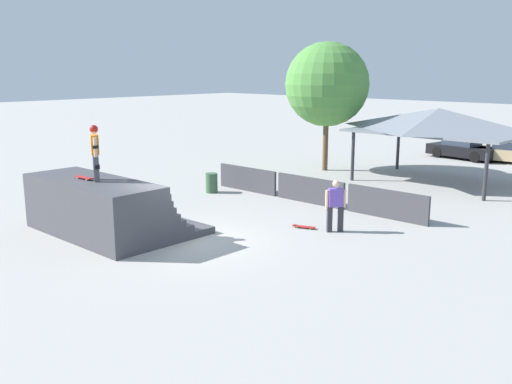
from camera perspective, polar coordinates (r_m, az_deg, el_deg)
name	(u,v)px	position (r m, az deg, el deg)	size (l,w,h in m)	color
ground_plane	(184,242)	(18.00, -7.26, -4.98)	(160.00, 160.00, 0.00)	#A3A09B
quarter_pipe_ramp	(103,209)	(19.25, -15.09, -1.68)	(5.38, 3.82, 1.83)	#424247
skater_on_deck	(95,149)	(18.54, -15.80, 4.17)	(0.73, 0.51, 1.76)	#4C4C51
skateboard_on_deck	(85,178)	(19.02, -16.78, 1.39)	(0.85, 0.24, 0.09)	silver
bystander_walking	(335,203)	(18.92, 7.95, -1.13)	(0.53, 0.61, 1.74)	#2D2D33
skateboard_on_ground	(303,227)	(19.42, 4.76, -3.47)	(0.81, 0.47, 0.09)	green
barrier_fence	(310,190)	(22.95, 5.43, 0.17)	(10.25, 0.12, 1.05)	#3D3D42
pavilion_shelter	(439,121)	(27.97, 17.79, 6.80)	(7.54, 5.11, 3.52)	#2D2D33
tree_beside_pavilion	(327,84)	(30.23, 7.11, 10.62)	(4.35, 4.35, 6.69)	brown
trash_bin	(212,183)	(24.93, -4.46, 0.92)	(0.52, 0.52, 0.85)	#385B3D
parked_car_black	(462,149)	(36.43, 19.95, 4.08)	(4.28, 2.19, 1.27)	black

